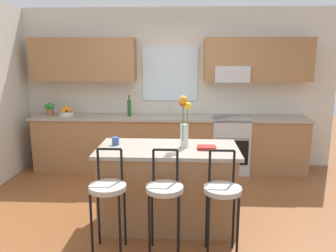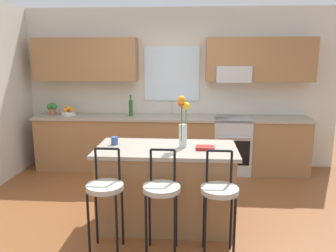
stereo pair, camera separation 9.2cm
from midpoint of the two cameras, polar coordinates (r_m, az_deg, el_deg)
The scene contains 15 objects.
ground_plane at distance 4.36m, azimuth -0.39°, elevation -14.49°, with size 14.00×14.00×0.00m, color brown.
back_wall_assembly at distance 5.90m, azimuth 1.28°, elevation 7.75°, with size 5.60×0.50×2.70m.
counter_run at distance 5.79m, azimuth 0.90°, elevation -2.82°, with size 4.56×0.64×0.92m.
sink_faucet at distance 5.81m, azimuth 1.09°, elevation 3.23°, with size 0.02×0.13×0.23m.
oven_range at distance 5.81m, azimuth 10.92°, elevation -3.06°, with size 0.60×0.64×0.92m.
kitchen_island at distance 3.97m, azimuth 0.41°, elevation -9.96°, with size 1.56×0.79×0.92m.
bar_stool_near at distance 3.42m, azimuth -9.64°, elevation -10.71°, with size 0.36×0.36×1.04m.
bar_stool_middle at distance 3.34m, azimuth -0.25°, elevation -11.12°, with size 0.36×0.36×1.04m.
bar_stool_far at distance 3.35m, azimuth 9.36°, elevation -11.23°, with size 0.36×0.36×1.04m.
flower_vase at distance 3.77m, azimuth 3.21°, elevation 1.07°, with size 0.13×0.16×0.58m.
mug_ceramic at distance 3.97m, azimuth -8.24°, elevation -2.44°, with size 0.08×0.08×0.09m, color #33518C.
cookbook at distance 3.77m, azimuth 6.91°, elevation -3.63°, with size 0.20×0.15×0.03m, color maroon.
fruit_bowl_oranges at distance 6.04m, azimuth -15.80°, elevation 2.30°, with size 0.24×0.24×0.16m.
bottle_olive_oil at distance 5.75m, azimuth -5.76°, elevation 3.08°, with size 0.06×0.06×0.35m.
potted_plant_small at distance 6.13m, azimuth -18.35°, elevation 2.89°, with size 0.18×0.12×0.22m.
Camera 2 is at (0.35, -3.89, 1.95)m, focal length 36.59 mm.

